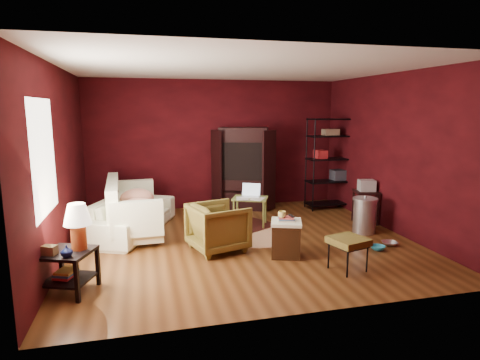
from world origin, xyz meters
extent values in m
cube|color=brown|center=(0.00, 0.00, -0.01)|extent=(5.50, 5.00, 0.02)
cube|color=white|center=(0.00, 0.00, 2.81)|extent=(5.50, 5.00, 0.02)
cube|color=#41090E|center=(0.00, 2.51, 1.40)|extent=(5.50, 0.02, 2.80)
cube|color=#41090E|center=(0.00, -2.51, 1.40)|extent=(5.50, 0.02, 2.80)
cube|color=#41090E|center=(-2.76, 0.00, 1.40)|extent=(0.02, 5.00, 2.80)
cube|color=#41090E|center=(2.76, 0.00, 1.40)|extent=(0.02, 5.00, 2.80)
cube|color=white|center=(-2.73, -1.00, 1.60)|extent=(0.02, 1.20, 1.40)
imported|color=white|center=(-1.80, 0.95, 0.43)|extent=(1.46, 2.27, 0.86)
imported|color=black|center=(-0.48, -0.32, 0.41)|extent=(0.92, 0.96, 0.81)
imported|color=silver|center=(2.25, -0.78, 0.12)|extent=(0.25, 0.10, 0.25)
imported|color=#299DC2|center=(1.94, -0.93, 0.11)|extent=(0.23, 0.11, 0.22)
imported|color=#0D1845|center=(-2.45, -1.54, 0.58)|extent=(0.16, 0.17, 0.13)
imported|color=#E1D36E|center=(0.38, -0.84, 0.66)|extent=(0.14, 0.12, 0.12)
cube|color=black|center=(-2.49, -1.34, 0.50)|extent=(0.70, 0.70, 0.04)
cube|color=black|center=(-2.49, -1.34, 0.16)|extent=(0.66, 0.66, 0.03)
cube|color=black|center=(-2.80, -1.47, 0.25)|extent=(0.06, 0.06, 0.51)
cube|color=black|center=(-2.35, -1.65, 0.25)|extent=(0.06, 0.06, 0.51)
cube|color=black|center=(-2.62, -1.02, 0.25)|extent=(0.06, 0.06, 0.51)
cube|color=black|center=(-2.17, -1.20, 0.25)|extent=(0.06, 0.06, 0.51)
cylinder|color=#BC5322|center=(-2.35, -1.29, 0.67)|extent=(0.23, 0.23, 0.31)
cone|color=#F2E5C6|center=(-2.35, -1.29, 0.95)|extent=(0.42, 0.42, 0.25)
cube|color=olive|center=(-2.66, -1.41, 0.57)|extent=(0.19, 0.16, 0.11)
cube|color=#B82E35|center=(-2.53, -1.32, 0.20)|extent=(0.28, 0.31, 0.03)
cube|color=#2E7AB8|center=(-2.52, -1.32, 0.23)|extent=(0.28, 0.31, 0.03)
cube|color=gold|center=(-2.51, -1.33, 0.27)|extent=(0.28, 0.31, 0.03)
cube|color=white|center=(-1.75, 0.92, 0.28)|extent=(0.90, 1.95, 0.40)
cube|color=white|center=(-2.10, 0.90, 0.55)|extent=(0.27, 1.92, 0.81)
cube|color=white|center=(-1.70, -0.04, 0.50)|extent=(0.81, 0.22, 0.55)
cube|color=white|center=(-1.79, 1.87, 0.50)|extent=(0.81, 0.22, 0.55)
ellipsoid|color=#FF5324|center=(-1.67, 0.37, 0.60)|extent=(0.55, 0.55, 0.28)
ellipsoid|color=#FF5324|center=(-1.69, 0.92, 0.62)|extent=(0.61, 0.61, 0.32)
ellipsoid|color=white|center=(-1.72, 1.42, 0.58)|extent=(0.51, 0.51, 0.26)
cube|color=#3D200E|center=(0.46, -0.82, 0.25)|extent=(0.53, 0.53, 0.50)
cube|color=white|center=(0.46, -0.82, 0.52)|extent=(0.57, 0.57, 0.05)
cube|color=beige|center=(0.46, -0.82, 0.55)|extent=(0.29, 0.25, 0.02)
cube|color=teal|center=(0.46, -0.82, 0.57)|extent=(0.27, 0.23, 0.02)
cube|color=#BD4B47|center=(0.46, -0.82, 0.59)|extent=(0.27, 0.25, 0.02)
cube|color=black|center=(0.54, -0.82, 0.61)|extent=(0.05, 0.15, 0.02)
cube|color=black|center=(1.09, -1.53, 0.41)|extent=(0.55, 0.55, 0.09)
cube|color=black|center=(1.09, -1.53, 0.36)|extent=(0.50, 0.50, 0.02)
cylinder|color=black|center=(0.96, -1.75, 0.18)|extent=(0.03, 0.03, 0.37)
cylinder|color=black|center=(1.31, -1.65, 0.18)|extent=(0.03, 0.03, 0.37)
cylinder|color=black|center=(0.86, -1.41, 0.18)|extent=(0.03, 0.03, 0.37)
cylinder|color=black|center=(1.21, -1.31, 0.18)|extent=(0.03, 0.03, 0.37)
cylinder|color=beige|center=(0.32, 0.20, 0.01)|extent=(1.41, 1.41, 0.01)
cube|color=#4F1A15|center=(0.16, 0.75, 0.02)|extent=(1.46, 1.31, 0.01)
cube|color=olive|center=(0.35, 0.83, 0.53)|extent=(0.76, 0.66, 0.03)
cylinder|color=olive|center=(0.02, 0.77, 0.26)|extent=(0.05, 0.05, 0.53)
cylinder|color=olive|center=(0.53, 0.55, 0.26)|extent=(0.05, 0.05, 0.53)
cylinder|color=olive|center=(0.17, 1.10, 0.26)|extent=(0.05, 0.05, 0.53)
cylinder|color=olive|center=(0.67, 0.88, 0.26)|extent=(0.05, 0.05, 0.53)
cube|color=silver|center=(0.36, 0.86, 0.55)|extent=(0.40, 0.35, 0.02)
cube|color=silver|center=(0.41, 0.96, 0.67)|extent=(0.34, 0.20, 0.23)
cube|color=silver|center=(0.19, 0.78, 0.55)|extent=(0.28, 0.36, 0.00)
cube|color=silver|center=(0.45, 0.68, 0.55)|extent=(0.36, 0.39, 0.00)
cube|color=black|center=(0.57, 2.19, 0.89)|extent=(1.16, 0.89, 1.78)
cube|color=black|center=(0.54, 2.10, 1.08)|extent=(0.94, 0.69, 0.80)
cube|color=black|center=(-0.05, 2.14, 0.89)|extent=(0.15, 0.42, 1.69)
cube|color=black|center=(1.01, 1.75, 0.89)|extent=(0.37, 0.28, 1.69)
cube|color=#2E3133|center=(0.56, 2.15, 0.99)|extent=(0.71, 0.64, 0.49)
cube|color=black|center=(0.47, 1.92, 0.99)|extent=(0.44, 0.17, 0.38)
cube|color=black|center=(0.56, 2.15, 0.42)|extent=(0.96, 0.73, 0.05)
cylinder|color=black|center=(1.93, 1.53, 0.99)|extent=(0.03, 0.03, 1.98)
cylinder|color=black|center=(2.86, 1.56, 0.99)|extent=(0.03, 0.03, 1.98)
cylinder|color=black|center=(1.92, 1.93, 0.99)|extent=(0.03, 0.03, 1.98)
cylinder|color=black|center=(2.85, 1.96, 0.99)|extent=(0.03, 0.03, 1.98)
cube|color=black|center=(2.39, 1.75, 0.11)|extent=(0.98, 0.45, 0.03)
cube|color=black|center=(2.39, 1.75, 0.60)|extent=(0.98, 0.45, 0.03)
cube|color=black|center=(2.39, 1.75, 1.10)|extent=(0.98, 0.45, 0.03)
cube|color=black|center=(2.39, 1.75, 1.59)|extent=(0.98, 0.45, 0.03)
cube|color=black|center=(2.39, 1.75, 1.96)|extent=(0.98, 0.45, 0.03)
cube|color=maroon|center=(2.17, 1.74, 1.21)|extent=(0.23, 0.28, 0.18)
cube|color=#30313D|center=(2.61, 1.75, 0.74)|extent=(0.28, 0.28, 0.22)
cube|color=#7A5F49|center=(2.39, 1.75, 1.68)|extent=(0.34, 0.23, 0.13)
cube|color=black|center=(2.56, 0.48, 0.61)|extent=(0.50, 0.50, 0.04)
cube|color=black|center=(2.34, 0.34, 0.31)|extent=(0.05, 0.05, 0.61)
cube|color=black|center=(2.69, 0.27, 0.31)|extent=(0.05, 0.05, 0.61)
cube|color=black|center=(2.42, 0.69, 0.31)|extent=(0.05, 0.05, 0.61)
cube|color=black|center=(2.77, 0.62, 0.31)|extent=(0.05, 0.05, 0.61)
cube|color=silver|center=(2.56, 0.48, 0.74)|extent=(0.34, 0.29, 0.21)
cylinder|color=silver|center=(2.21, -0.05, 0.29)|extent=(0.47, 0.47, 0.59)
cylinder|color=silver|center=(2.21, -0.05, 0.61)|extent=(0.52, 0.52, 0.04)
sphere|color=silver|center=(2.21, -0.05, 0.65)|extent=(0.07, 0.07, 0.06)
camera|label=1|loc=(-1.58, -6.22, 2.17)|focal=30.00mm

